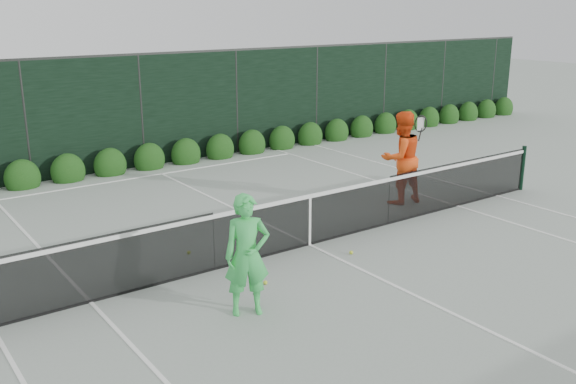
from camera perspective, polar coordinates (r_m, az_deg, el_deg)
ground at (r=11.92m, az=1.92°, el=-4.73°), size 80.00×80.00×0.00m
tennis_net at (r=11.72m, az=1.85°, el=-2.33°), size 12.90×0.10×1.07m
player_woman at (r=9.09m, az=-3.65°, el=-5.63°), size 0.76×0.64×1.77m
player_man at (r=14.38m, az=10.02°, el=3.01°), size 1.09×0.90×2.06m
court_lines at (r=11.91m, az=1.92°, el=-4.71°), size 11.03×23.83×0.01m
windscreen_fence at (r=9.54m, az=11.96°, el=-0.88°), size 32.00×21.07×3.06m
hedge_row at (r=17.81m, az=-12.22°, el=2.81°), size 31.66×0.65×0.94m
tennis_balls at (r=11.28m, az=-2.66°, el=-5.80°), size 2.42×1.94×0.07m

